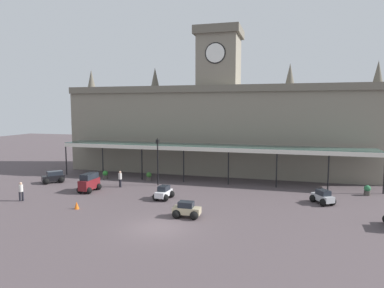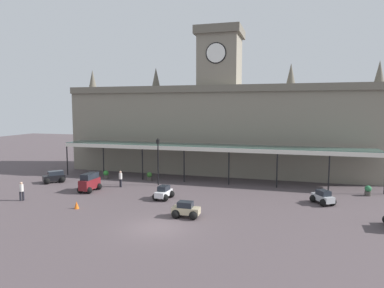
# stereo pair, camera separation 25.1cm
# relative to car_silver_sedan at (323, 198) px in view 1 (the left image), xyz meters

# --- Properties ---
(ground_plane) EXTENTS (140.00, 140.00, 0.00)m
(ground_plane) POSITION_rel_car_silver_sedan_xyz_m (-11.38, -9.21, -0.50)
(ground_plane) COLOR #4F4447
(station_building) EXTENTS (37.75, 7.28, 17.76)m
(station_building) POSITION_rel_car_silver_sedan_xyz_m (-11.38, 12.25, 5.41)
(station_building) COLOR gray
(station_building) RESTS_ON ground
(entrance_canopy) EXTENTS (34.67, 3.26, 3.98)m
(entrance_canopy) POSITION_rel_car_silver_sedan_xyz_m (-11.38, 6.39, 3.32)
(entrance_canopy) COLOR #38564C
(entrance_canopy) RESTS_ON ground
(car_silver_sedan) EXTENTS (2.11, 2.25, 1.19)m
(car_silver_sedan) POSITION_rel_car_silver_sedan_xyz_m (0.00, 0.00, 0.00)
(car_silver_sedan) COLOR #B2B5BA
(car_silver_sedan) RESTS_ON ground
(car_maroon_van) EXTENTS (1.62, 2.42, 1.77)m
(car_maroon_van) POSITION_rel_car_silver_sedan_xyz_m (-21.45, -1.44, 0.30)
(car_maroon_van) COLOR maroon
(car_maroon_van) RESTS_ON ground
(car_black_estate) EXTENTS (2.34, 2.40, 1.27)m
(car_black_estate) POSITION_rel_car_silver_sedan_xyz_m (-27.33, 0.96, 0.06)
(car_black_estate) COLOR black
(car_black_estate) RESTS_ON ground
(car_white_sedan) EXTENTS (1.62, 2.11, 1.19)m
(car_white_sedan) POSITION_rel_car_silver_sedan_xyz_m (-13.52, -2.15, 0.00)
(car_white_sedan) COLOR silver
(car_white_sedan) RESTS_ON ground
(car_beige_sedan) EXTENTS (2.06, 1.53, 1.19)m
(car_beige_sedan) POSITION_rel_car_silver_sedan_xyz_m (-10.11, -6.55, 0.00)
(car_beige_sedan) COLOR tan
(car_beige_sedan) RESTS_ON ground
(pedestrian_beside_cars) EXTENTS (0.34, 0.34, 1.67)m
(pedestrian_beside_cars) POSITION_rel_car_silver_sedan_xyz_m (-19.44, 1.08, 0.41)
(pedestrian_beside_cars) COLOR black
(pedestrian_beside_cars) RESTS_ON ground
(pedestrian_near_entrance) EXTENTS (0.34, 0.34, 1.67)m
(pedestrian_near_entrance) POSITION_rel_car_silver_sedan_xyz_m (-25.29, -6.05, 0.41)
(pedestrian_near_entrance) COLOR black
(pedestrian_near_entrance) RESTS_ON ground
(victorian_lamppost) EXTENTS (0.30, 0.30, 4.96)m
(victorian_lamppost) POSITION_rel_car_silver_sedan_xyz_m (-16.00, 2.87, 2.58)
(victorian_lamppost) COLOR black
(victorian_lamppost) RESTS_ON ground
(traffic_cone) EXTENTS (0.40, 0.40, 0.58)m
(traffic_cone) POSITION_rel_car_silver_sedan_xyz_m (-19.24, -6.85, -0.21)
(traffic_cone) COLOR orange
(traffic_cone) RESTS_ON ground
(planter_near_kerb) EXTENTS (0.60, 0.60, 0.96)m
(planter_near_kerb) POSITION_rel_car_silver_sedan_xyz_m (4.28, 4.06, -0.01)
(planter_near_kerb) COLOR #47423D
(planter_near_kerb) RESTS_ON ground
(planter_by_canopy) EXTENTS (0.60, 0.60, 0.96)m
(planter_by_canopy) POSITION_rel_car_silver_sedan_xyz_m (-22.96, 4.30, -0.01)
(planter_by_canopy) COLOR #47423D
(planter_by_canopy) RESTS_ON ground
(planter_forecourt_centre) EXTENTS (0.60, 0.60, 0.96)m
(planter_forecourt_centre) POSITION_rel_car_silver_sedan_xyz_m (-17.78, 4.72, -0.01)
(planter_forecourt_centre) COLOR #47423D
(planter_forecourt_centre) RESTS_ON ground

